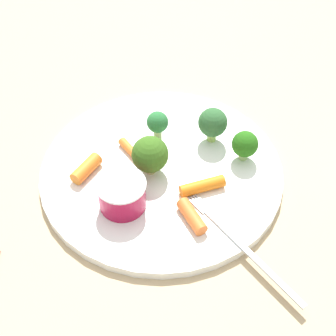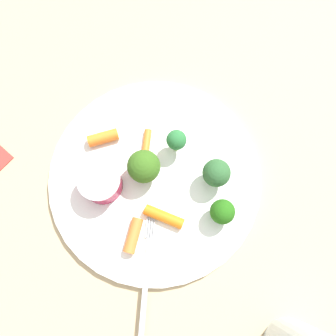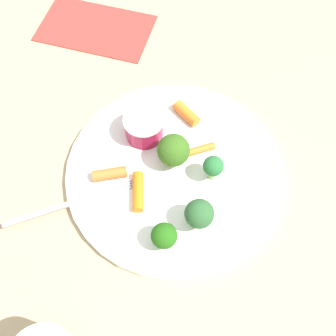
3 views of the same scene
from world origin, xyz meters
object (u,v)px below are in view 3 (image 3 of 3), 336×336
object	(u,v)px
broccoli_floret_0	(171,151)
fork	(72,203)
carrot_stick_0	(187,113)
carrot_stick_3	(110,171)
napkin	(95,28)
sauce_cup	(144,127)
plate	(174,172)
broccoli_floret_2	(199,214)
carrot_stick_2	(199,150)
broccoli_floret_1	(213,167)
carrot_stick_1	(138,192)
broccoli_floret_3	(164,236)

from	to	relation	value
broccoli_floret_0	fork	distance (m)	0.15
carrot_stick_0	carrot_stick_3	size ratio (longest dim) A/B	0.94
carrot_stick_0	carrot_stick_3	world-z (taller)	carrot_stick_0
napkin	sauce_cup	bearing A→B (deg)	-74.18
plate	carrot_stick_0	bearing A→B (deg)	72.17
sauce_cup	carrot_stick_3	xyz separation A→B (m)	(-0.05, -0.06, -0.01)
broccoli_floret_2	carrot_stick_2	size ratio (longest dim) A/B	1.05
sauce_cup	broccoli_floret_1	size ratio (longest dim) A/B	1.28
broccoli_floret_1	plate	bearing A→B (deg)	162.46
broccoli_floret_0	carrot_stick_3	world-z (taller)	broccoli_floret_0
broccoli_floret_1	broccoli_floret_0	bearing A→B (deg)	150.29
broccoli_floret_2	carrot_stick_3	bearing A→B (deg)	142.61
fork	napkin	size ratio (longest dim) A/B	0.92
plate	carrot_stick_3	distance (m)	0.09
plate	carrot_stick_1	xyz separation A→B (m)	(-0.05, -0.03, 0.01)
broccoli_floret_3	carrot_stick_0	bearing A→B (deg)	74.32
broccoli_floret_0	carrot_stick_3	distance (m)	0.09
carrot_stick_3	broccoli_floret_2	bearing A→B (deg)	-37.39
plate	carrot_stick_0	xyz separation A→B (m)	(0.03, 0.09, 0.01)
broccoli_floret_0	napkin	size ratio (longest dim) A/B	0.28
sauce_cup	broccoli_floret_3	xyz separation A→B (m)	(0.01, -0.17, 0.01)
plate	broccoli_floret_2	xyz separation A→B (m)	(0.02, -0.08, 0.04)
broccoli_floret_3	broccoli_floret_0	bearing A→B (deg)	79.49
broccoli_floret_1	broccoli_floret_2	bearing A→B (deg)	-113.47
broccoli_floret_2	carrot_stick_1	bearing A→B (deg)	146.19
carrot_stick_0	carrot_stick_2	world-z (taller)	carrot_stick_0
plate	broccoli_floret_0	bearing A→B (deg)	103.27
broccoli_floret_2	carrot_stick_3	size ratio (longest dim) A/B	1.06
broccoli_floret_1	carrot_stick_1	xyz separation A→B (m)	(-0.10, -0.02, -0.02)
plate	carrot_stick_3	world-z (taller)	carrot_stick_3
sauce_cup	carrot_stick_0	distance (m)	0.07
carrot_stick_1	fork	xyz separation A→B (m)	(-0.09, -0.00, -0.01)
sauce_cup	fork	world-z (taller)	sauce_cup
broccoli_floret_3	carrot_stick_2	size ratio (longest dim) A/B	0.89
carrot_stick_0	carrot_stick_3	bearing A→B (deg)	-144.26
plate	broccoli_floret_3	size ratio (longest dim) A/B	7.30
carrot_stick_3	carrot_stick_2	bearing A→B (deg)	9.83
broccoli_floret_3	carrot_stick_3	xyz separation A→B (m)	(-0.06, 0.11, -0.02)
carrot_stick_3	fork	world-z (taller)	carrot_stick_3
carrot_stick_1	fork	size ratio (longest dim) A/B	0.31
carrot_stick_0	napkin	xyz separation A→B (m)	(-0.13, 0.21, -0.02)
broccoli_floret_2	napkin	distance (m)	0.40
sauce_cup	fork	xyz separation A→B (m)	(-0.11, -0.10, -0.02)
broccoli_floret_1	broccoli_floret_2	size ratio (longest dim) A/B	0.91
plate	carrot_stick_2	size ratio (longest dim) A/B	6.46
broccoli_floret_2	carrot_stick_0	xyz separation A→B (m)	(0.01, 0.17, -0.02)
plate	broccoli_floret_2	distance (m)	0.09
broccoli_floret_1	carrot_stick_0	distance (m)	0.11
sauce_cup	fork	size ratio (longest dim) A/B	0.33
broccoli_floret_0	napkin	world-z (taller)	broccoli_floret_0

